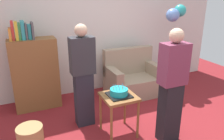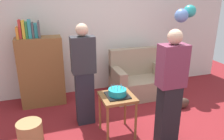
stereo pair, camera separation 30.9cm
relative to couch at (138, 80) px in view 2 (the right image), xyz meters
name	(u,v)px [view 2 (the right image)]	position (x,y,z in m)	size (l,w,h in m)	color
wall_back	(101,28)	(-0.62, 0.61, 1.01)	(6.00, 0.10, 2.70)	silver
couch	(138,80)	(0.00, 0.00, 0.00)	(1.10, 0.70, 0.96)	gray
bookshelf	(41,70)	(-1.89, 0.21, 0.35)	(0.80, 0.36, 1.62)	brown
side_table	(117,102)	(-0.87, -1.17, 0.20)	(0.48, 0.48, 0.64)	brown
birthday_cake	(117,93)	(-0.87, -1.17, 0.35)	(0.32, 0.32, 0.17)	black
person_blowing_candles	(84,75)	(-1.25, -0.69, 0.49)	(0.36, 0.22, 1.63)	#23232D
person_holding_cake	(170,89)	(-0.27, -1.58, 0.49)	(0.36, 0.22, 1.63)	black
wicker_basket	(30,132)	(-2.12, -0.95, -0.19)	(0.36, 0.36, 0.30)	#A88451
handbag	(182,103)	(0.56, -0.79, -0.24)	(0.28, 0.14, 0.20)	#473328
balloon_bunch	(185,14)	(0.94, -0.06, 1.31)	(0.49, 0.33, 1.82)	silver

